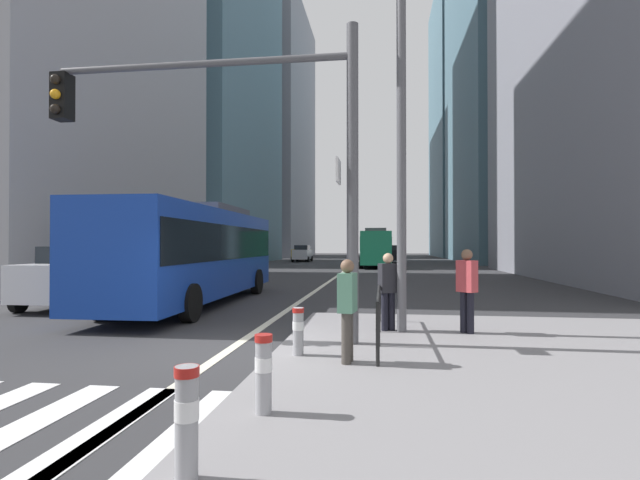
% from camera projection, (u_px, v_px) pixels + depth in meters
% --- Properties ---
extents(ground_plane, '(160.00, 160.00, 0.00)m').
position_uv_depth(ground_plane, '(336.00, 277.00, 28.57)').
color(ground_plane, '#303033').
extents(median_island, '(9.00, 10.00, 0.15)m').
position_uv_depth(median_island, '(557.00, 371.00, 7.02)').
color(median_island, gray).
rests_on(median_island, ground).
extents(crosswalk_stripes, '(5.85, 3.20, 0.01)m').
position_uv_depth(crosswalk_stripes, '(15.00, 432.00, 4.92)').
color(crosswalk_stripes, silver).
rests_on(crosswalk_stripes, ground).
extents(lane_centre_line, '(0.20, 80.00, 0.01)m').
position_uv_depth(lane_centre_line, '(348.00, 269.00, 38.48)').
color(lane_centre_line, beige).
rests_on(lane_centre_line, ground).
extents(office_tower_left_mid, '(10.49, 23.77, 46.68)m').
position_uv_depth(office_tower_left_mid, '(214.00, 56.00, 52.25)').
color(office_tower_left_mid, slate).
rests_on(office_tower_left_mid, ground).
extents(office_tower_left_far, '(11.12, 24.72, 42.81)m').
position_uv_depth(office_tower_left_far, '(273.00, 134.00, 80.72)').
color(office_tower_left_far, gray).
rests_on(office_tower_left_far, ground).
extents(office_tower_right_mid, '(10.24, 23.70, 41.03)m').
position_uv_depth(office_tower_right_mid, '(502.00, 89.00, 55.02)').
color(office_tower_right_mid, slate).
rests_on(office_tower_right_mid, ground).
extents(office_tower_right_far, '(10.31, 21.23, 45.71)m').
position_uv_depth(office_tower_right_far, '(465.00, 124.00, 79.66)').
color(office_tower_right_far, slate).
rests_on(office_tower_right_far, ground).
extents(city_bus_blue_oncoming, '(2.89, 10.87, 3.40)m').
position_uv_depth(city_bus_blue_oncoming, '(197.00, 249.00, 15.51)').
color(city_bus_blue_oncoming, '#14389E').
rests_on(city_bus_blue_oncoming, ground).
extents(sedan_white_oncoming, '(2.17, 4.36, 1.94)m').
position_uv_depth(sedan_white_oncoming, '(79.00, 276.00, 14.94)').
color(sedan_white_oncoming, silver).
rests_on(sedan_white_oncoming, ground).
extents(city_bus_red_receding, '(2.89, 10.77, 3.40)m').
position_uv_depth(city_bus_red_receding, '(375.00, 247.00, 41.82)').
color(city_bus_red_receding, '#198456').
rests_on(city_bus_red_receding, ground).
extents(car_oncoming_mid, '(2.08, 4.43, 1.94)m').
position_uv_depth(car_oncoming_mid, '(302.00, 253.00, 54.60)').
color(car_oncoming_mid, silver).
rests_on(car_oncoming_mid, ground).
extents(car_receding_near, '(2.12, 4.45, 1.94)m').
position_uv_depth(car_receding_near, '(390.00, 254.00, 50.92)').
color(car_receding_near, black).
rests_on(car_receding_near, ground).
extents(car_receding_far, '(2.14, 4.57, 1.94)m').
position_uv_depth(car_receding_far, '(393.00, 252.00, 65.69)').
color(car_receding_far, '#B2A899').
rests_on(car_receding_far, ground).
extents(car_oncoming_far, '(2.16, 4.40, 1.94)m').
position_uv_depth(car_oncoming_far, '(302.00, 253.00, 58.59)').
color(car_oncoming_far, gold).
rests_on(car_oncoming_far, ground).
extents(traffic_signal_gantry, '(6.24, 0.65, 6.00)m').
position_uv_depth(traffic_signal_gantry, '(245.00, 135.00, 8.95)').
color(traffic_signal_gantry, '#515156').
rests_on(traffic_signal_gantry, median_island).
extents(street_lamp_post, '(5.50, 0.32, 8.00)m').
position_uv_depth(street_lamp_post, '(401.00, 91.00, 9.87)').
color(street_lamp_post, '#56565B').
rests_on(street_lamp_post, median_island).
extents(bollard_front, '(0.20, 0.20, 0.89)m').
position_uv_depth(bollard_front, '(187.00, 417.00, 3.62)').
color(bollard_front, '#99999E').
rests_on(bollard_front, median_island).
extents(bollard_left, '(0.20, 0.20, 0.86)m').
position_uv_depth(bollard_left, '(264.00, 369.00, 5.06)').
color(bollard_left, '#99999E').
rests_on(bollard_left, median_island).
extents(bollard_right, '(0.20, 0.20, 0.79)m').
position_uv_depth(bollard_right, '(298.00, 329.00, 7.74)').
color(bollard_right, '#99999E').
rests_on(bollard_right, median_island).
extents(pedestrian_railing, '(0.06, 4.24, 0.98)m').
position_uv_depth(pedestrian_railing, '(379.00, 302.00, 9.09)').
color(pedestrian_railing, black).
rests_on(pedestrian_railing, median_island).
extents(pedestrian_waiting, '(0.44, 0.44, 1.75)m').
position_uv_depth(pedestrian_waiting, '(467.00, 286.00, 9.67)').
color(pedestrian_waiting, black).
rests_on(pedestrian_waiting, median_island).
extents(pedestrian_walking, '(0.45, 0.38, 1.66)m').
position_uv_depth(pedestrian_walking, '(388.00, 288.00, 9.96)').
color(pedestrian_walking, black).
rests_on(pedestrian_walking, median_island).
extents(pedestrian_far, '(0.30, 0.41, 1.62)m').
position_uv_depth(pedestrian_far, '(347.00, 306.00, 7.24)').
color(pedestrian_far, '#423D38').
rests_on(pedestrian_far, median_island).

